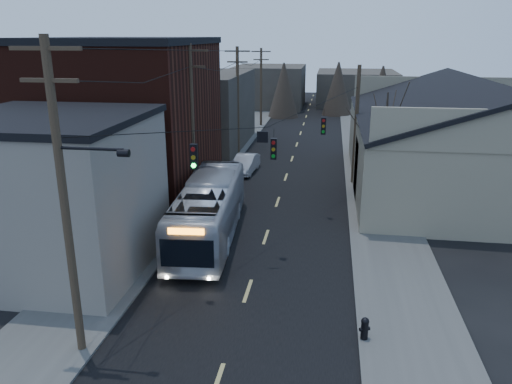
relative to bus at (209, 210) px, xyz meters
The scene contains 14 objects.
road_surface 16.87m from the bus, 79.71° to the left, with size 9.00×110.00×0.02m, color black.
sidewalk_left 16.96m from the bus, 101.96° to the left, with size 4.00×110.00×0.12m, color #474744.
sidewalk_right 19.12m from the bus, 60.10° to the left, with size 4.00×110.00×0.12m, color #474744.
building_clapboard 7.73m from the bus, 143.26° to the right, with size 8.00×8.00×7.00m, color slate.
building_brick 10.16m from the bus, 137.03° to the left, with size 10.00×12.00×10.00m, color black.
building_left_far 23.52m from the bus, 106.10° to the left, with size 9.00×14.00×7.00m, color #37322C.
warehouse 19.75m from the bus, 35.76° to the left, with size 16.16×20.60×7.73m.
building_far_left 51.63m from the bus, 93.33° to the left, with size 10.00×12.00×6.00m, color #37322C.
building_far_right 57.41m from the bus, 79.97° to the left, with size 12.00×14.00×5.00m, color #37322C.
bare_tree 11.70m from the bus, 34.47° to the left, with size 0.40×0.40×7.20m, color black.
utility_lines 11.18m from the bus, 90.61° to the left, with size 11.24×45.28×10.50m.
bus is the anchor object (origin of this frame).
parked_car 13.44m from the bus, 91.34° to the left, with size 1.50×4.31×1.42m, color #B2B4BA.
fire_hydrant 11.50m from the bus, 47.75° to the right, with size 0.41×0.29×0.84m.
Camera 1 is at (3.15, -10.78, 10.48)m, focal length 35.00 mm.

